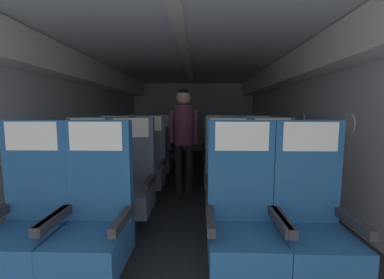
# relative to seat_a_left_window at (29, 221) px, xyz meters

# --- Properties ---
(ground) EXTENTS (3.90, 7.86, 0.02)m
(ground) POSITION_rel_seat_a_left_window_xyz_m (0.96, 2.39, -0.50)
(ground) COLOR #23282D
(fuselage_shell) EXTENTS (3.78, 7.51, 2.13)m
(fuselage_shell) POSITION_rel_seat_a_left_window_xyz_m (0.96, 2.66, 1.06)
(fuselage_shell) COLOR silver
(fuselage_shell) RESTS_ON ground
(seat_a_left_window) EXTENTS (0.49, 0.49, 1.17)m
(seat_a_left_window) POSITION_rel_seat_a_left_window_xyz_m (0.00, 0.00, 0.00)
(seat_a_left_window) COLOR #38383D
(seat_a_left_window) RESTS_ON ground
(seat_a_left_aisle) EXTENTS (0.49, 0.49, 1.17)m
(seat_a_left_aisle) POSITION_rel_seat_a_left_window_xyz_m (0.45, 0.00, 0.00)
(seat_a_left_aisle) COLOR #38383D
(seat_a_left_aisle) RESTS_ON ground
(seat_a_right_aisle) EXTENTS (0.49, 0.49, 1.17)m
(seat_a_right_aisle) POSITION_rel_seat_a_left_window_xyz_m (1.92, 0.02, 0.00)
(seat_a_right_aisle) COLOR #38383D
(seat_a_right_aisle) RESTS_ON ground
(seat_a_right_window) EXTENTS (0.49, 0.49, 1.17)m
(seat_a_right_window) POSITION_rel_seat_a_left_window_xyz_m (1.46, 0.03, 0.00)
(seat_a_right_window) COLOR #38383D
(seat_a_right_window) RESTS_ON ground
(seat_b_left_window) EXTENTS (0.49, 0.49, 1.17)m
(seat_b_left_window) POSITION_rel_seat_a_left_window_xyz_m (-0.00, 0.89, 0.00)
(seat_b_left_window) COLOR #38383D
(seat_b_left_window) RESTS_ON ground
(seat_b_left_aisle) EXTENTS (0.49, 0.49, 1.17)m
(seat_b_left_aisle) POSITION_rel_seat_a_left_window_xyz_m (0.45, 0.90, 0.00)
(seat_b_left_aisle) COLOR #38383D
(seat_b_left_aisle) RESTS_ON ground
(seat_b_right_aisle) EXTENTS (0.49, 0.49, 1.17)m
(seat_b_right_aisle) POSITION_rel_seat_a_left_window_xyz_m (1.92, 0.91, 0.00)
(seat_b_right_aisle) COLOR #38383D
(seat_b_right_aisle) RESTS_ON ground
(seat_b_right_window) EXTENTS (0.49, 0.49, 1.17)m
(seat_b_right_window) POSITION_rel_seat_a_left_window_xyz_m (1.46, 0.90, 0.00)
(seat_b_right_window) COLOR #38383D
(seat_b_right_window) RESTS_ON ground
(seat_c_left_window) EXTENTS (0.49, 0.49, 1.17)m
(seat_c_left_window) POSITION_rel_seat_a_left_window_xyz_m (-0.01, 1.77, 0.00)
(seat_c_left_window) COLOR #38383D
(seat_c_left_window) RESTS_ON ground
(seat_c_left_aisle) EXTENTS (0.49, 0.49, 1.17)m
(seat_c_left_aisle) POSITION_rel_seat_a_left_window_xyz_m (0.45, 1.79, 0.00)
(seat_c_left_aisle) COLOR #38383D
(seat_c_left_aisle) RESTS_ON ground
(seat_c_right_aisle) EXTENTS (0.49, 0.49, 1.17)m
(seat_c_right_aisle) POSITION_rel_seat_a_left_window_xyz_m (1.94, 1.77, 0.00)
(seat_c_right_aisle) COLOR #38383D
(seat_c_right_aisle) RESTS_ON ground
(seat_c_right_window) EXTENTS (0.49, 0.49, 1.17)m
(seat_c_right_window) POSITION_rel_seat_a_left_window_xyz_m (1.48, 1.79, 0.00)
(seat_c_right_window) COLOR #38383D
(seat_c_right_window) RESTS_ON ground
(seat_d_left_window) EXTENTS (0.49, 0.49, 1.17)m
(seat_d_left_window) POSITION_rel_seat_a_left_window_xyz_m (-0.01, 2.69, 0.00)
(seat_d_left_window) COLOR #38383D
(seat_d_left_window) RESTS_ON ground
(seat_d_left_aisle) EXTENTS (0.49, 0.49, 1.17)m
(seat_d_left_aisle) POSITION_rel_seat_a_left_window_xyz_m (0.44, 2.68, 0.00)
(seat_d_left_aisle) COLOR #38383D
(seat_d_left_aisle) RESTS_ON ground
(seat_d_right_aisle) EXTENTS (0.49, 0.49, 1.17)m
(seat_d_right_aisle) POSITION_rel_seat_a_left_window_xyz_m (1.92, 2.69, 0.00)
(seat_d_right_aisle) COLOR #38383D
(seat_d_right_aisle) RESTS_ON ground
(seat_d_right_window) EXTENTS (0.49, 0.49, 1.17)m
(seat_d_right_window) POSITION_rel_seat_a_left_window_xyz_m (1.48, 2.67, 0.00)
(seat_d_right_window) COLOR #38383D
(seat_d_right_window) RESTS_ON ground
(seat_e_left_window) EXTENTS (0.49, 0.49, 1.17)m
(seat_e_left_window) POSITION_rel_seat_a_left_window_xyz_m (-0.01, 3.55, 0.00)
(seat_e_left_window) COLOR #38383D
(seat_e_left_window) RESTS_ON ground
(seat_e_left_aisle) EXTENTS (0.49, 0.49, 1.17)m
(seat_e_left_aisle) POSITION_rel_seat_a_left_window_xyz_m (0.44, 3.55, 0.00)
(seat_e_left_aisle) COLOR #38383D
(seat_e_left_aisle) RESTS_ON ground
(seat_e_right_aisle) EXTENTS (0.49, 0.49, 1.17)m
(seat_e_right_aisle) POSITION_rel_seat_a_left_window_xyz_m (1.92, 3.57, 0.00)
(seat_e_right_aisle) COLOR #38383D
(seat_e_right_aisle) RESTS_ON ground
(seat_e_right_window) EXTENTS (0.49, 0.49, 1.17)m
(seat_e_right_window) POSITION_rel_seat_a_left_window_xyz_m (1.47, 3.57, 0.00)
(seat_e_right_window) COLOR #38383D
(seat_e_right_window) RESTS_ON ground
(flight_attendant) EXTENTS (0.43, 0.28, 1.57)m
(flight_attendant) POSITION_rel_seat_a_left_window_xyz_m (0.93, 2.07, 0.48)
(flight_attendant) COLOR black
(flight_attendant) RESTS_ON ground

